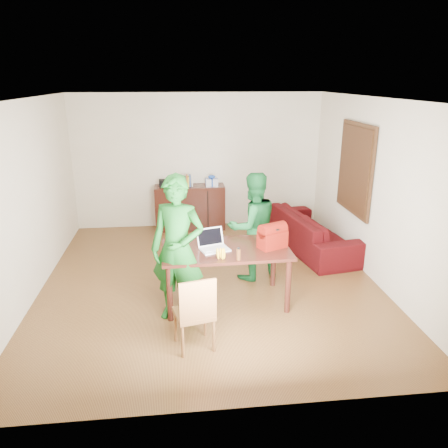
{
  "coord_description": "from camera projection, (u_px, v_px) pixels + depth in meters",
  "views": [
    {
      "loc": [
        -0.46,
        -6.07,
        2.97
      ],
      "look_at": [
        0.17,
        -0.47,
        1.07
      ],
      "focal_mm": 35.0,
      "sensor_mm": 36.0,
      "label": 1
    }
  ],
  "objects": [
    {
      "name": "room",
      "position": [
        209.0,
        196.0,
        6.42
      ],
      "size": [
        5.2,
        5.7,
        2.9
      ],
      "color": "#422310",
      "rests_on": "ground"
    },
    {
      "name": "table",
      "position": [
        226.0,
        255.0,
        5.87
      ],
      "size": [
        1.72,
        1.0,
        0.8
      ],
      "rotation": [
        0.0,
        0.0,
        0.02
      ],
      "color": "black",
      "rests_on": "ground"
    },
    {
      "name": "chair",
      "position": [
        195.0,
        327.0,
        4.98
      ],
      "size": [
        0.5,
        0.48,
        0.92
      ],
      "rotation": [
        0.0,
        0.0,
        0.23
      ],
      "color": "brown",
      "rests_on": "ground"
    },
    {
      "name": "person_near",
      "position": [
        178.0,
        250.0,
        5.4
      ],
      "size": [
        0.8,
        0.67,
        1.89
      ],
      "primitive_type": "imported",
      "rotation": [
        0.0,
        0.0,
        -0.36
      ],
      "color": "#125217",
      "rests_on": "ground"
    },
    {
      "name": "person_far",
      "position": [
        253.0,
        227.0,
        6.59
      ],
      "size": [
        0.96,
        0.84,
        1.66
      ],
      "primitive_type": "imported",
      "rotation": [
        0.0,
        0.0,
        3.45
      ],
      "color": "#135725",
      "rests_on": "ground"
    },
    {
      "name": "laptop",
      "position": [
        215.0,
        247.0,
        5.76
      ],
      "size": [
        0.43,
        0.35,
        0.26
      ],
      "rotation": [
        0.0,
        0.0,
        0.3
      ],
      "color": "white",
      "rests_on": "table"
    },
    {
      "name": "bananas",
      "position": [
        221.0,
        257.0,
        5.49
      ],
      "size": [
        0.18,
        0.15,
        0.06
      ],
      "primitive_type": null,
      "rotation": [
        0.0,
        0.0,
        0.39
      ],
      "color": "gold",
      "rests_on": "table"
    },
    {
      "name": "bottle",
      "position": [
        239.0,
        254.0,
        5.45
      ],
      "size": [
        0.06,
        0.06,
        0.16
      ],
      "primitive_type": "cylinder",
      "rotation": [
        0.0,
        0.0,
        -0.05
      ],
      "color": "#542D13",
      "rests_on": "table"
    },
    {
      "name": "red_bag",
      "position": [
        272.0,
        238.0,
        5.83
      ],
      "size": [
        0.42,
        0.35,
        0.27
      ],
      "primitive_type": "cube",
      "rotation": [
        0.0,
        0.0,
        0.43
      ],
      "color": "maroon",
      "rests_on": "table"
    },
    {
      "name": "sofa",
      "position": [
        312.0,
        231.0,
        7.89
      ],
      "size": [
        1.27,
        2.4,
        0.67
      ],
      "primitive_type": "imported",
      "rotation": [
        0.0,
        0.0,
        1.74
      ],
      "color": "#340806",
      "rests_on": "ground"
    }
  ]
}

